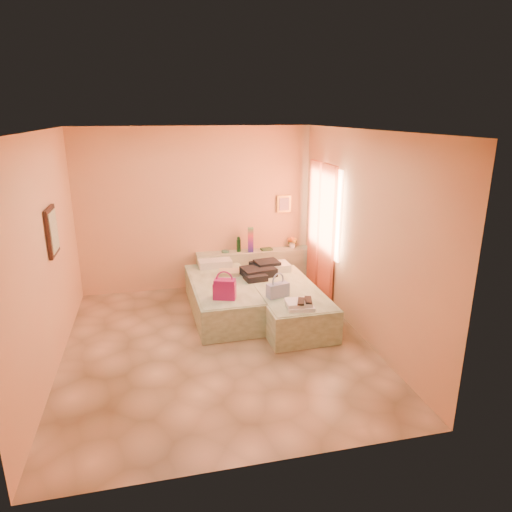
{
  "coord_description": "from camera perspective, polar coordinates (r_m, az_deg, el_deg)",
  "views": [
    {
      "loc": [
        -0.74,
        -5.49,
        3.0
      ],
      "look_at": [
        0.72,
        0.85,
        0.95
      ],
      "focal_mm": 32.0,
      "sensor_mm": 36.0,
      "label": 1
    }
  ],
  "objects": [
    {
      "name": "bed_right",
      "position": [
        6.95,
        3.74,
        -5.87
      ],
      "size": [
        0.96,
        2.02,
        0.5
      ],
      "primitive_type": "cube",
      "rotation": [
        0.0,
        0.0,
        0.03
      ],
      "color": "beige",
      "rests_on": "ground"
    },
    {
      "name": "room_walls",
      "position": [
        6.24,
        -4.08,
        6.24
      ],
      "size": [
        4.02,
        4.51,
        2.81
      ],
      "color": "tan",
      "rests_on": "ground"
    },
    {
      "name": "flower_vase",
      "position": [
        8.3,
        4.56,
        1.83
      ],
      "size": [
        0.24,
        0.24,
        0.24
      ],
      "primitive_type": "cube",
      "rotation": [
        0.0,
        0.0,
        -0.39
      ],
      "color": "white",
      "rests_on": "headboard_ledge"
    },
    {
      "name": "headboard_ledge",
      "position": [
        8.22,
        -0.25,
        -1.51
      ],
      "size": [
        2.05,
        0.3,
        0.65
      ],
      "primitive_type": "cube",
      "color": "#AFBA98",
      "rests_on": "ground"
    },
    {
      "name": "magenta_handbag",
      "position": [
        6.41,
        -3.95,
        -4.11
      ],
      "size": [
        0.35,
        0.26,
        0.29
      ],
      "primitive_type": "cube",
      "rotation": [
        0.0,
        0.0,
        -0.32
      ],
      "color": "#9C135D",
      "rests_on": "bed_left"
    },
    {
      "name": "green_book",
      "position": [
        8.17,
        1.31,
        0.87
      ],
      "size": [
        0.22,
        0.17,
        0.03
      ],
      "primitive_type": "cube",
      "rotation": [
        0.0,
        0.0,
        0.14
      ],
      "color": "#234227",
      "rests_on": "headboard_ledge"
    },
    {
      "name": "water_bottle",
      "position": [
        8.04,
        -2.18,
        1.42
      ],
      "size": [
        0.1,
        0.1,
        0.26
      ],
      "primitive_type": "cylinder",
      "rotation": [
        0.0,
        0.0,
        0.42
      ],
      "color": "#153B1E",
      "rests_on": "headboard_ledge"
    },
    {
      "name": "blue_handbag",
      "position": [
        6.48,
        2.74,
        -4.28
      ],
      "size": [
        0.34,
        0.22,
        0.2
      ],
      "primitive_type": "cube",
      "rotation": [
        0.0,
        0.0,
        0.28
      ],
      "color": "#4459A3",
      "rests_on": "bed_right"
    },
    {
      "name": "bed_left",
      "position": [
        7.16,
        -4.21,
        -5.17
      ],
      "size": [
        0.96,
        2.02,
        0.5
      ],
      "primitive_type": "cube",
      "rotation": [
        0.0,
        0.0,
        0.03
      ],
      "color": "beige",
      "rests_on": "ground"
    },
    {
      "name": "khaki_garment",
      "position": [
        7.4,
        -3.39,
        -2.05
      ],
      "size": [
        0.39,
        0.34,
        0.06
      ],
      "primitive_type": "cube",
      "rotation": [
        0.0,
        0.0,
        -0.21
      ],
      "color": "tan",
      "rests_on": "bed_left"
    },
    {
      "name": "sandal_pair",
      "position": [
        6.12,
        6.15,
        -5.61
      ],
      "size": [
        0.25,
        0.28,
        0.02
      ],
      "primitive_type": "cube",
      "rotation": [
        0.0,
        0.0,
        -0.36
      ],
      "color": "black",
      "rests_on": "towel_stack"
    },
    {
      "name": "small_dish",
      "position": [
        8.04,
        -3.86,
        0.57
      ],
      "size": [
        0.16,
        0.16,
        0.03
      ],
      "primitive_type": "cylinder",
      "rotation": [
        0.0,
        0.0,
        -0.22
      ],
      "color": "#447D62",
      "rests_on": "headboard_ledge"
    },
    {
      "name": "rainbow_box",
      "position": [
        8.01,
        -0.68,
        2.03
      ],
      "size": [
        0.11,
        0.11,
        0.44
      ],
      "primitive_type": "cube",
      "rotation": [
        0.0,
        0.0,
        -0.19
      ],
      "color": "#9C135D",
      "rests_on": "headboard_ledge"
    },
    {
      "name": "towel_stack",
      "position": [
        6.15,
        5.55,
        -6.09
      ],
      "size": [
        0.38,
        0.34,
        0.1
      ],
      "primitive_type": "cube",
      "rotation": [
        0.0,
        0.0,
        -0.12
      ],
      "color": "white",
      "rests_on": "bed_right"
    },
    {
      "name": "ground",
      "position": [
        6.3,
        -4.77,
        -11.04
      ],
      "size": [
        4.5,
        4.5,
        0.0
      ],
      "primitive_type": "plane",
      "color": "tan",
      "rests_on": "ground"
    },
    {
      "name": "clothes_pile",
      "position": [
        7.32,
        0.66,
        -1.78
      ],
      "size": [
        0.66,
        0.66,
        0.17
      ],
      "primitive_type": "cube",
      "rotation": [
        0.0,
        0.0,
        0.19
      ],
      "color": "black",
      "rests_on": "bed_right"
    }
  ]
}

